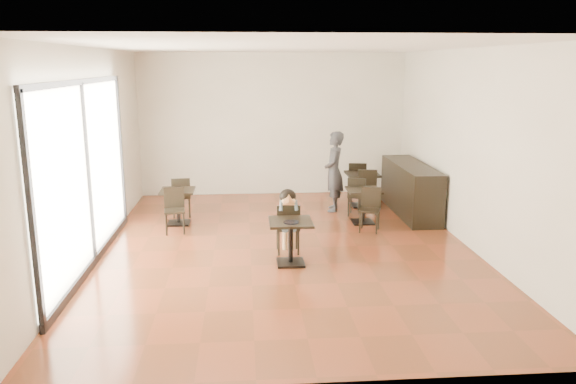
{
  "coord_description": "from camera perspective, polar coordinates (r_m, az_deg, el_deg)",
  "views": [
    {
      "loc": [
        -0.66,
        -8.73,
        2.95
      ],
      "look_at": [
        0.01,
        -0.25,
        1.0
      ],
      "focal_mm": 35.0,
      "sensor_mm": 36.0,
      "label": 1
    }
  ],
  "objects": [
    {
      "name": "wall_front",
      "position": [
        4.97,
        3.29,
        -2.9
      ],
      "size": [
        6.0,
        0.01,
        3.2
      ],
      "primitive_type": "cube",
      "color": "silver",
      "rests_on": "floor"
    },
    {
      "name": "wall_right",
      "position": [
        9.56,
        18.09,
        4.16
      ],
      "size": [
        0.01,
        8.0,
        3.2
      ],
      "primitive_type": "cube",
      "color": "silver",
      "rests_on": "floor"
    },
    {
      "name": "wall_back",
      "position": [
        12.82,
        -1.54,
        6.86
      ],
      "size": [
        6.0,
        0.01,
        3.2
      ],
      "primitive_type": "cube",
      "color": "silver",
      "rests_on": "floor"
    },
    {
      "name": "chair_back_a",
      "position": [
        12.44,
        7.01,
        1.11
      ],
      "size": [
        0.44,
        0.44,
        0.85
      ],
      "primitive_type": null,
      "rotation": [
        0.0,
        0.0,
        2.99
      ],
      "color": "black",
      "rests_on": "floor"
    },
    {
      "name": "pizza_slice",
      "position": [
        8.62,
        0.07,
        -0.95
      ],
      "size": [
        0.24,
        0.18,
        0.05
      ],
      "primitive_type": null,
      "color": "tan",
      "rests_on": "child"
    },
    {
      "name": "chair_back_b",
      "position": [
        11.39,
        8.09,
        -0.02
      ],
      "size": [
        0.44,
        0.44,
        0.85
      ],
      "primitive_type": null,
      "rotation": [
        0.0,
        0.0,
        -0.15
      ],
      "color": "black",
      "rests_on": "floor"
    },
    {
      "name": "wall_left",
      "position": [
        9.14,
        -19.33,
        3.69
      ],
      "size": [
        0.01,
        8.0,
        3.2
      ],
      "primitive_type": "cube",
      "color": "silver",
      "rests_on": "floor"
    },
    {
      "name": "adult_patron",
      "position": [
        11.43,
        4.7,
        2.09
      ],
      "size": [
        0.47,
        0.64,
        1.63
      ],
      "primitive_type": "imported",
      "rotation": [
        0.0,
        0.0,
        -1.72
      ],
      "color": "#3A3A3F",
      "rests_on": "floor"
    },
    {
      "name": "cafe_table_back",
      "position": [
        11.93,
        7.51,
        0.23
      ],
      "size": [
        0.76,
        0.76,
        0.71
      ],
      "primitive_type": null,
      "rotation": [
        0.0,
        0.0,
        -0.15
      ],
      "color": "black",
      "rests_on": "floor"
    },
    {
      "name": "ceiling",
      "position": [
        8.76,
        -0.2,
        14.54
      ],
      "size": [
        6.0,
        8.0,
        0.01
      ],
      "primitive_type": "cube",
      "color": "white",
      "rests_on": "floor"
    },
    {
      "name": "plate",
      "position": [
        8.23,
        0.33,
        -3.09
      ],
      "size": [
        0.23,
        0.23,
        0.01
      ],
      "primitive_type": "cylinder",
      "color": "black",
      "rests_on": "child_table"
    },
    {
      "name": "chair_left_a",
      "position": [
        11.23,
        -10.8,
        -0.47
      ],
      "size": [
        0.4,
        0.4,
        0.79
      ],
      "primitive_type": null,
      "rotation": [
        0.0,
        0.0,
        3.26
      ],
      "color": "black",
      "rests_on": "floor"
    },
    {
      "name": "chair_left_b",
      "position": [
        10.16,
        -11.46,
        -1.9
      ],
      "size": [
        0.4,
        0.4,
        0.79
      ],
      "primitive_type": null,
      "rotation": [
        0.0,
        0.0,
        0.12
      ],
      "color": "black",
      "rests_on": "floor"
    },
    {
      "name": "child_table",
      "position": [
        8.43,
        0.27,
        -5.15
      ],
      "size": [
        0.64,
        0.64,
        0.68
      ],
      "primitive_type": null,
      "color": "black",
      "rests_on": "floor"
    },
    {
      "name": "service_counter",
      "position": [
        11.5,
        12.34,
        0.3
      ],
      "size": [
        0.6,
        2.4,
        1.0
      ],
      "primitive_type": "cube",
      "color": "black",
      "rests_on": "floor"
    },
    {
      "name": "chair_mid_b",
      "position": [
        10.14,
        8.3,
        -1.84
      ],
      "size": [
        0.45,
        0.45,
        0.78
      ],
      "primitive_type": null,
      "rotation": [
        0.0,
        0.0,
        -0.34
      ],
      "color": "black",
      "rests_on": "floor"
    },
    {
      "name": "cafe_table_left",
      "position": [
        10.71,
        -11.1,
        -1.49
      ],
      "size": [
        0.69,
        0.69,
        0.66
      ],
      "primitive_type": null,
      "rotation": [
        0.0,
        0.0,
        0.12
      ],
      "color": "black",
      "rests_on": "floor"
    },
    {
      "name": "chair_mid_a",
      "position": [
        11.18,
        7.07,
        -0.41
      ],
      "size": [
        0.45,
        0.45,
        0.78
      ],
      "primitive_type": null,
      "rotation": [
        0.0,
        0.0,
        2.8
      ],
      "color": "black",
      "rests_on": "floor"
    },
    {
      "name": "floor",
      "position": [
        9.24,
        -0.18,
        -5.7
      ],
      "size": [
        6.0,
        8.0,
        0.01
      ],
      "primitive_type": "cube",
      "color": "brown",
      "rests_on": "ground"
    },
    {
      "name": "storefront_window",
      "position": [
        8.69,
        -19.86,
        1.86
      ],
      "size": [
        0.04,
        4.5,
        2.6
      ],
      "primitive_type": "cube",
      "color": "white",
      "rests_on": "floor"
    },
    {
      "name": "child",
      "position": [
        8.9,
        -0.03,
        -3.0
      ],
      "size": [
        0.37,
        0.51,
        1.02
      ],
      "primitive_type": null,
      "color": "slate",
      "rests_on": "child_chair"
    },
    {
      "name": "cafe_table_mid",
      "position": [
        10.68,
        7.64,
        -1.43
      ],
      "size": [
        0.79,
        0.79,
        0.65
      ],
      "primitive_type": null,
      "rotation": [
        0.0,
        0.0,
        -0.34
      ],
      "color": "black",
      "rests_on": "floor"
    },
    {
      "name": "child_chair",
      "position": [
        8.93,
        -0.03,
        -3.64
      ],
      "size": [
        0.37,
        0.37,
        0.81
      ],
      "primitive_type": null,
      "rotation": [
        0.0,
        0.0,
        3.14
      ],
      "color": "black",
      "rests_on": "floor"
    }
  ]
}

